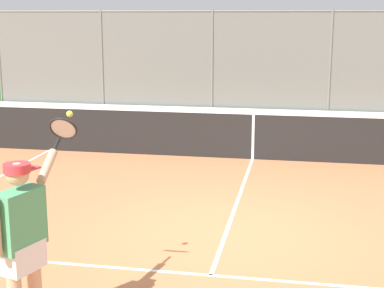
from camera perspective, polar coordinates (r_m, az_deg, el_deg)
The scene contains 4 objects.
ground_plane at distance 7.93m, azimuth 3.26°, elevation -8.71°, with size 60.00×60.00×0.00m, color #B76B42.
fence_backdrop at distance 17.89m, azimuth 7.68°, elevation 7.78°, with size 19.86×1.37×2.97m.
tennis_net at distance 11.83m, azimuth 5.92°, elevation 0.86°, with size 11.25×0.09×1.07m.
tennis_player at distance 5.51m, azimuth -16.04°, elevation -8.52°, with size 0.40×1.37×1.90m.
Camera 1 is at (-0.92, 7.34, 2.87)m, focal length 55.22 mm.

